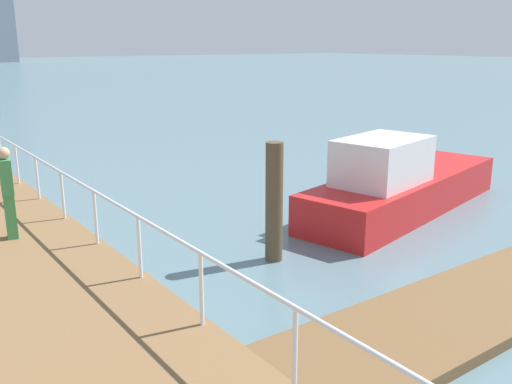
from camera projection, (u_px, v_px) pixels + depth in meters
ground_plane at (106, 171)px, 18.73m from camera, size 300.00×300.00×0.00m
boardwalk_railing at (243, 292)px, 6.74m from camera, size 0.06×25.74×1.08m
dock_piling_5 at (274, 202)px, 10.80m from camera, size 0.34×0.34×2.35m
moored_boat_1 at (399, 185)px, 14.04m from camera, size 7.38×3.48×2.01m
pedestrian_1 at (8, 191)px, 10.91m from camera, size 0.28×0.39×1.83m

